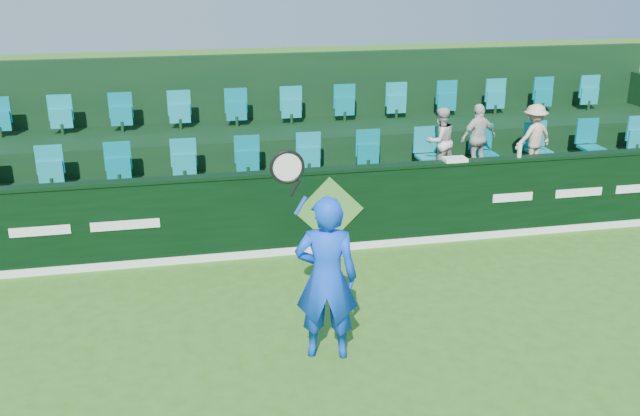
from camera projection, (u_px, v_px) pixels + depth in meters
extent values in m
plane|color=#326518|center=(406.00, 389.00, 7.80)|extent=(60.00, 60.00, 0.00)
cube|color=black|center=(328.00, 211.00, 11.26)|extent=(16.00, 0.20, 1.30)
cube|color=black|center=(328.00, 170.00, 11.03)|extent=(16.00, 0.24, 0.05)
cube|color=white|center=(329.00, 248.00, 11.36)|extent=(16.00, 0.02, 0.12)
cube|color=#478530|center=(329.00, 210.00, 11.14)|extent=(1.10, 0.02, 1.10)
cube|color=white|center=(40.00, 231.00, 10.31)|extent=(0.85, 0.01, 0.14)
cube|color=white|center=(125.00, 225.00, 10.54)|extent=(1.00, 0.01, 0.14)
cube|color=white|center=(513.00, 197.00, 11.74)|extent=(0.70, 0.01, 0.14)
cube|color=white|center=(579.00, 193.00, 11.97)|extent=(0.85, 0.01, 0.14)
cube|color=black|center=(314.00, 203.00, 12.36)|extent=(16.00, 2.00, 0.80)
cube|color=black|center=(295.00, 160.00, 14.03)|extent=(16.00, 1.80, 1.30)
cube|color=black|center=(286.00, 117.00, 14.73)|extent=(16.00, 0.20, 2.60)
cube|color=#10848F|center=(310.00, 158.00, 12.49)|extent=(13.50, 0.50, 0.60)
cube|color=#10848F|center=(292.00, 110.00, 13.98)|extent=(13.50, 0.50, 0.60)
imported|color=blue|center=(326.00, 278.00, 8.14)|extent=(0.82, 0.63, 1.99)
cylinder|color=#143FBF|center=(301.00, 206.00, 7.67)|extent=(0.15, 0.04, 0.21)
cylinder|color=black|center=(295.00, 188.00, 7.59)|extent=(0.13, 0.03, 0.19)
torus|color=black|center=(287.00, 167.00, 7.49)|extent=(0.52, 0.04, 0.52)
cylinder|color=silver|center=(287.00, 167.00, 7.49)|extent=(0.42, 0.01, 0.42)
imported|color=beige|center=(440.00, 141.00, 12.48)|extent=(0.68, 0.59, 1.19)
imported|color=beige|center=(478.00, 138.00, 12.61)|extent=(0.77, 0.46, 1.22)
imported|color=beige|center=(534.00, 136.00, 12.83)|extent=(0.84, 0.62, 1.17)
cube|color=white|center=(455.00, 159.00, 11.42)|extent=(0.37, 0.24, 0.06)
cylinder|color=silver|center=(520.00, 151.00, 11.61)|extent=(0.07, 0.07, 0.22)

